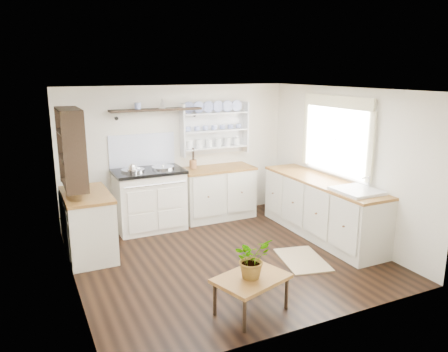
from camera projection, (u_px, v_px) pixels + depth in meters
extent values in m
cube|color=black|center=(226.00, 257.00, 6.10)|extent=(4.00, 3.80, 0.01)
cube|color=silver|center=(178.00, 153.00, 7.50)|extent=(4.00, 0.02, 2.30)
cube|color=silver|center=(344.00, 164.00, 6.67)|extent=(0.02, 3.80, 2.30)
cube|color=silver|center=(69.00, 195.00, 5.00)|extent=(0.02, 3.80, 2.30)
cube|color=white|center=(226.00, 90.00, 5.56)|extent=(4.00, 3.80, 0.01)
cube|color=white|center=(337.00, 140.00, 6.70)|extent=(0.04, 1.40, 1.00)
cube|color=white|center=(336.00, 140.00, 6.69)|extent=(0.02, 1.50, 1.10)
cube|color=#FFFECB|center=(337.00, 102.00, 6.54)|extent=(0.04, 1.55, 0.18)
cube|color=white|center=(149.00, 201.00, 7.11)|extent=(1.07, 0.70, 0.94)
cube|color=black|center=(148.00, 171.00, 6.99)|extent=(1.11, 0.74, 0.05)
cylinder|color=silver|center=(133.00, 170.00, 6.88)|extent=(0.36, 0.36, 0.03)
cylinder|color=silver|center=(163.00, 167.00, 7.08)|extent=(0.36, 0.36, 0.03)
cylinder|color=silver|center=(156.00, 185.00, 6.68)|extent=(0.96, 0.02, 0.02)
cube|color=beige|center=(217.00, 193.00, 7.65)|extent=(1.25, 0.60, 0.88)
cube|color=brown|center=(217.00, 169.00, 7.55)|extent=(1.27, 0.63, 0.04)
cube|color=beige|center=(321.00, 209.00, 6.80)|extent=(0.60, 2.40, 0.88)
cube|color=brown|center=(323.00, 181.00, 6.69)|extent=(0.62, 2.43, 0.04)
cube|color=white|center=(356.00, 199.00, 6.05)|extent=(0.55, 0.60, 0.28)
cylinder|color=silver|center=(369.00, 184.00, 6.09)|extent=(0.02, 0.02, 0.22)
cube|color=beige|center=(88.00, 225.00, 6.08)|extent=(0.60, 1.10, 0.88)
cube|color=brown|center=(86.00, 195.00, 5.98)|extent=(0.62, 1.13, 0.04)
cube|color=white|center=(213.00, 128.00, 7.66)|extent=(1.20, 0.03, 0.90)
cube|color=white|center=(215.00, 129.00, 7.58)|extent=(1.20, 0.22, 0.02)
cylinder|color=navy|center=(215.00, 113.00, 7.52)|extent=(0.20, 0.02, 0.20)
cube|color=black|center=(156.00, 110.00, 7.04)|extent=(1.50, 0.24, 0.04)
cone|color=black|center=(115.00, 118.00, 6.85)|extent=(0.06, 0.20, 0.06)
cone|color=black|center=(192.00, 114.00, 7.40)|extent=(0.06, 0.20, 0.06)
cube|color=black|center=(71.00, 147.00, 5.76)|extent=(0.28, 0.80, 1.05)
cylinder|color=#966137|center=(193.00, 164.00, 7.42)|extent=(0.12, 0.12, 0.14)
cube|color=brown|center=(251.00, 279.00, 4.63)|extent=(0.88, 0.74, 0.04)
cylinder|color=black|center=(245.00, 316.00, 4.30)|extent=(0.04, 0.04, 0.37)
cylinder|color=black|center=(215.00, 299.00, 4.62)|extent=(0.04, 0.04, 0.37)
cylinder|color=black|center=(287.00, 293.00, 4.74)|extent=(0.04, 0.04, 0.37)
cylinder|color=black|center=(257.00, 279.00, 5.05)|extent=(0.04, 0.04, 0.37)
imported|color=#3F7233|center=(252.00, 258.00, 4.57)|extent=(0.45, 0.41, 0.43)
cube|color=brown|center=(302.00, 260.00, 5.99)|extent=(0.72, 0.95, 0.02)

